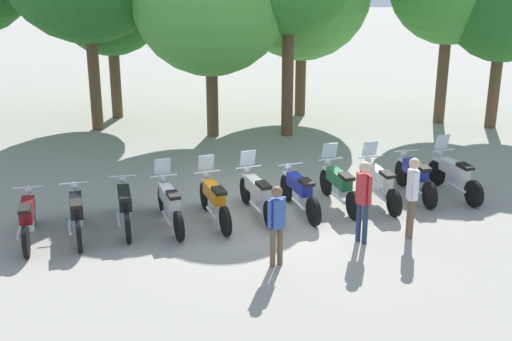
% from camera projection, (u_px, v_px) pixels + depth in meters
% --- Properties ---
extents(ground_plane, '(80.00, 80.00, 0.00)m').
position_uv_depth(ground_plane, '(258.00, 215.00, 16.06)').
color(ground_plane, gray).
extents(motorcycle_0, '(0.62, 2.18, 0.99)m').
position_uv_depth(motorcycle_0, '(28.00, 218.00, 14.65)').
color(motorcycle_0, black).
rests_on(motorcycle_0, ground_plane).
extents(motorcycle_1, '(0.68, 2.17, 0.99)m').
position_uv_depth(motorcycle_1, '(77.00, 213.00, 14.89)').
color(motorcycle_1, black).
rests_on(motorcycle_1, ground_plane).
extents(motorcycle_2, '(0.62, 2.18, 0.99)m').
position_uv_depth(motorcycle_2, '(125.00, 205.00, 15.29)').
color(motorcycle_2, black).
rests_on(motorcycle_2, ground_plane).
extents(motorcycle_3, '(0.79, 2.14, 1.37)m').
position_uv_depth(motorcycle_3, '(170.00, 203.00, 15.35)').
color(motorcycle_3, black).
rests_on(motorcycle_3, ground_plane).
extents(motorcycle_4, '(0.80, 2.14, 1.37)m').
position_uv_depth(motorcycle_4, '(214.00, 199.00, 15.59)').
color(motorcycle_4, black).
rests_on(motorcycle_4, ground_plane).
extents(motorcycle_5, '(0.82, 2.13, 1.37)m').
position_uv_depth(motorcycle_5, '(257.00, 194.00, 15.90)').
color(motorcycle_5, black).
rests_on(motorcycle_5, ground_plane).
extents(motorcycle_6, '(0.79, 2.14, 0.99)m').
position_uv_depth(motorcycle_6, '(299.00, 191.00, 16.08)').
color(motorcycle_6, black).
rests_on(motorcycle_6, ground_plane).
extents(motorcycle_7, '(0.73, 2.16, 1.37)m').
position_uv_depth(motorcycle_7, '(339.00, 185.00, 16.43)').
color(motorcycle_7, black).
rests_on(motorcycle_7, ground_plane).
extents(motorcycle_8, '(0.68, 2.17, 1.37)m').
position_uv_depth(motorcycle_8, '(379.00, 182.00, 16.58)').
color(motorcycle_8, black).
rests_on(motorcycle_8, ground_plane).
extents(motorcycle_9, '(0.62, 2.18, 0.99)m').
position_uv_depth(motorcycle_9, '(415.00, 176.00, 17.01)').
color(motorcycle_9, black).
rests_on(motorcycle_9, ground_plane).
extents(motorcycle_10, '(0.80, 2.14, 1.37)m').
position_uv_depth(motorcycle_10, '(454.00, 175.00, 17.09)').
color(motorcycle_10, black).
rests_on(motorcycle_10, ground_plane).
extents(person_0, '(0.39, 0.29, 1.64)m').
position_uv_depth(person_0, '(277.00, 220.00, 13.41)').
color(person_0, brown).
rests_on(person_0, ground_plane).
extents(person_1, '(0.33, 0.37, 1.78)m').
position_uv_depth(person_1, '(363.00, 195.00, 14.36)').
color(person_1, '#232D4C').
rests_on(person_1, ground_plane).
extents(person_2, '(0.24, 0.40, 1.76)m').
position_uv_depth(person_2, '(412.00, 191.00, 14.62)').
color(person_2, brown).
rests_on(person_2, ground_plane).
extents(tree_7, '(3.60, 3.60, 5.74)m').
position_uv_depth(tree_7, '(504.00, 4.00, 21.60)').
color(tree_7, brown).
rests_on(tree_7, ground_plane).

